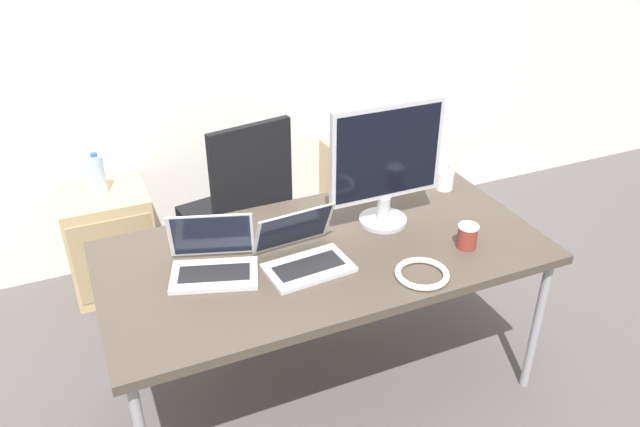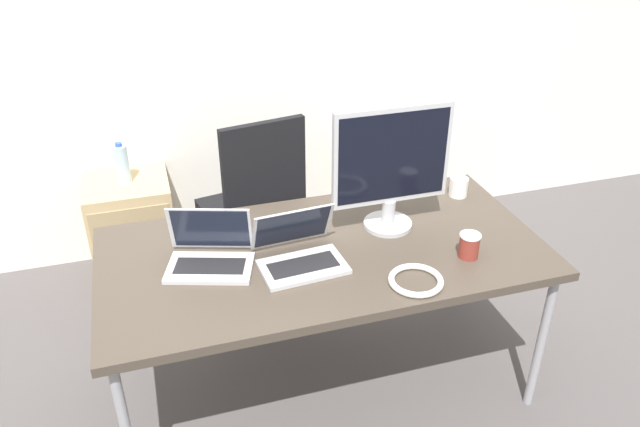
% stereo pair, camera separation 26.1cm
% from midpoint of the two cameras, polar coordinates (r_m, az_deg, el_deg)
% --- Properties ---
extents(ground_plane, '(14.00, 14.00, 0.00)m').
position_cam_midpoint_polar(ground_plane, '(3.14, 2.72, -15.15)').
color(ground_plane, '#514C4C').
extents(wall_back, '(10.00, 0.05, 2.60)m').
position_cam_midpoint_polar(wall_back, '(3.74, -4.48, 15.56)').
color(wall_back, silver).
rests_on(wall_back, ground_plane).
extents(desk, '(1.88, 0.93, 0.77)m').
position_cam_midpoint_polar(desk, '(2.68, 3.09, -4.16)').
color(desk, '#473D33').
rests_on(desk, ground_plane).
extents(office_chair, '(0.56, 0.60, 1.11)m').
position_cam_midpoint_polar(office_chair, '(3.47, -3.89, -1.26)').
color(office_chair, '#232326').
rests_on(office_chair, ground_plane).
extents(cabinet_left, '(0.47, 0.43, 0.61)m').
position_cam_midpoint_polar(cabinet_left, '(3.81, -14.87, -1.39)').
color(cabinet_left, tan).
rests_on(cabinet_left, ground_plane).
extents(cabinet_right, '(0.47, 0.43, 0.61)m').
position_cam_midpoint_polar(cabinet_right, '(4.14, 8.19, 2.01)').
color(cabinet_right, tan).
rests_on(cabinet_right, ground_plane).
extents(water_bottle, '(0.08, 0.08, 0.24)m').
position_cam_midpoint_polar(water_bottle, '(3.62, -15.72, 4.31)').
color(water_bottle, silver).
rests_on(water_bottle, cabinet_left).
extents(laptop_left, '(0.39, 0.35, 0.23)m').
position_cam_midpoint_polar(laptop_left, '(2.55, -7.16, -3.80)').
color(laptop_left, silver).
rests_on(laptop_left, desk).
extents(laptop_right, '(0.36, 0.32, 0.21)m').
position_cam_midpoint_polar(laptop_right, '(2.54, 1.04, -3.72)').
color(laptop_right, silver).
rests_on(laptop_right, desk).
extents(monitor, '(0.53, 0.22, 0.57)m').
position_cam_midpoint_polar(monitor, '(2.71, 9.31, 4.23)').
color(monitor, '#B7B7BC').
rests_on(monitor, desk).
extents(coffee_cup_white, '(0.09, 0.09, 0.09)m').
position_cam_midpoint_polar(coffee_cup_white, '(3.15, 14.89, 2.30)').
color(coffee_cup_white, white).
rests_on(coffee_cup_white, desk).
extents(coffee_cup_brown, '(0.09, 0.09, 0.11)m').
position_cam_midpoint_polar(coffee_cup_brown, '(2.68, 16.23, -2.91)').
color(coffee_cup_brown, maroon).
rests_on(coffee_cup_brown, desk).
extents(cable_coil, '(0.22, 0.22, 0.03)m').
position_cam_midpoint_polar(cable_coil, '(2.50, 11.76, -6.10)').
color(cable_coil, white).
rests_on(cable_coil, desk).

